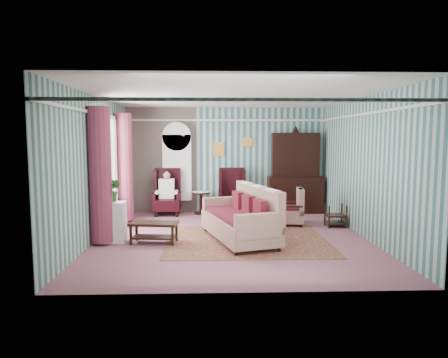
{
  "coord_description": "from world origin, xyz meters",
  "views": [
    {
      "loc": [
        -0.43,
        -8.14,
        2.06
      ],
      "look_at": [
        -0.14,
        0.6,
        1.16
      ],
      "focal_mm": 32.0,
      "sensor_mm": 36.0,
      "label": 1
    }
  ],
  "objects_px": {
    "nest_table": "(336,215)",
    "floral_armchair": "(289,204)",
    "plant_stand": "(111,222)",
    "round_side_table": "(201,203)",
    "sofa": "(239,217)",
    "dresser_hutch": "(295,170)",
    "wingback_left": "(167,192)",
    "coffee_table": "(154,233)",
    "wingback_right": "(232,192)",
    "bookcase": "(177,172)",
    "seated_woman": "(167,193)"
  },
  "relations": [
    {
      "from": "dresser_hutch",
      "to": "wingback_left",
      "type": "bearing_deg",
      "value": -175.59
    },
    {
      "from": "dresser_hutch",
      "to": "wingback_left",
      "type": "xyz_separation_m",
      "value": [
        -3.5,
        -0.27,
        -0.55
      ]
    },
    {
      "from": "wingback_right",
      "to": "coffee_table",
      "type": "bearing_deg",
      "value": -120.59
    },
    {
      "from": "nest_table",
      "to": "plant_stand",
      "type": "xyz_separation_m",
      "value": [
        -4.87,
        -1.2,
        0.13
      ]
    },
    {
      "from": "nest_table",
      "to": "floral_armchair",
      "type": "xyz_separation_m",
      "value": [
        -1.05,
        0.24,
        0.23
      ]
    },
    {
      "from": "round_side_table",
      "to": "floral_armchair",
      "type": "height_order",
      "value": "floral_armchair"
    },
    {
      "from": "dresser_hutch",
      "to": "nest_table",
      "type": "distance_m",
      "value": 2.11
    },
    {
      "from": "bookcase",
      "to": "seated_woman",
      "type": "height_order",
      "value": "bookcase"
    },
    {
      "from": "wingback_right",
      "to": "floral_armchair",
      "type": "height_order",
      "value": "wingback_right"
    },
    {
      "from": "seated_woman",
      "to": "sofa",
      "type": "relative_size",
      "value": 0.53
    },
    {
      "from": "wingback_left",
      "to": "plant_stand",
      "type": "xyz_separation_m",
      "value": [
        -0.8,
        -2.75,
        -0.22
      ]
    },
    {
      "from": "wingback_left",
      "to": "floral_armchair",
      "type": "distance_m",
      "value": 3.29
    },
    {
      "from": "round_side_table",
      "to": "nest_table",
      "type": "xyz_separation_m",
      "value": [
        3.17,
        -1.7,
        -0.03
      ]
    },
    {
      "from": "bookcase",
      "to": "seated_woman",
      "type": "relative_size",
      "value": 1.9
    },
    {
      "from": "dresser_hutch",
      "to": "nest_table",
      "type": "xyz_separation_m",
      "value": [
        0.57,
        -1.82,
        -0.91
      ]
    },
    {
      "from": "dresser_hutch",
      "to": "sofa",
      "type": "xyz_separation_m",
      "value": [
        -1.77,
        -2.99,
        -0.71
      ]
    },
    {
      "from": "nest_table",
      "to": "floral_armchair",
      "type": "relative_size",
      "value": 0.54
    },
    {
      "from": "seated_woman",
      "to": "round_side_table",
      "type": "height_order",
      "value": "seated_woman"
    },
    {
      "from": "nest_table",
      "to": "plant_stand",
      "type": "relative_size",
      "value": 0.68
    },
    {
      "from": "nest_table",
      "to": "sofa",
      "type": "distance_m",
      "value": 2.62
    },
    {
      "from": "nest_table",
      "to": "plant_stand",
      "type": "height_order",
      "value": "plant_stand"
    },
    {
      "from": "dresser_hutch",
      "to": "seated_woman",
      "type": "relative_size",
      "value": 2.0
    },
    {
      "from": "plant_stand",
      "to": "coffee_table",
      "type": "xyz_separation_m",
      "value": [
        0.85,
        -0.12,
        -0.19
      ]
    },
    {
      "from": "dresser_hutch",
      "to": "plant_stand",
      "type": "xyz_separation_m",
      "value": [
        -4.3,
        -3.02,
        -0.78
      ]
    },
    {
      "from": "wingback_right",
      "to": "sofa",
      "type": "xyz_separation_m",
      "value": [
        -0.02,
        -2.72,
        -0.15
      ]
    },
    {
      "from": "wingback_left",
      "to": "seated_woman",
      "type": "relative_size",
      "value": 1.06
    },
    {
      "from": "sofa",
      "to": "coffee_table",
      "type": "xyz_separation_m",
      "value": [
        -1.68,
        -0.14,
        -0.26
      ]
    },
    {
      "from": "nest_table",
      "to": "coffee_table",
      "type": "xyz_separation_m",
      "value": [
        -4.02,
        -1.32,
        -0.06
      ]
    },
    {
      "from": "round_side_table",
      "to": "sofa",
      "type": "height_order",
      "value": "sofa"
    },
    {
      "from": "wingback_left",
      "to": "nest_table",
      "type": "height_order",
      "value": "wingback_left"
    },
    {
      "from": "nest_table",
      "to": "floral_armchair",
      "type": "height_order",
      "value": "floral_armchair"
    },
    {
      "from": "round_side_table",
      "to": "nest_table",
      "type": "bearing_deg",
      "value": -28.2
    },
    {
      "from": "coffee_table",
      "to": "nest_table",
      "type": "bearing_deg",
      "value": 18.17
    },
    {
      "from": "wingback_left",
      "to": "wingback_right",
      "type": "distance_m",
      "value": 1.75
    },
    {
      "from": "bookcase",
      "to": "floral_armchair",
      "type": "height_order",
      "value": "bookcase"
    },
    {
      "from": "round_side_table",
      "to": "seated_woman",
      "type": "bearing_deg",
      "value": -170.54
    },
    {
      "from": "floral_armchair",
      "to": "coffee_table",
      "type": "relative_size",
      "value": 1.08
    },
    {
      "from": "wingback_left",
      "to": "coffee_table",
      "type": "relative_size",
      "value": 1.35
    },
    {
      "from": "coffee_table",
      "to": "round_side_table",
      "type": "bearing_deg",
      "value": 74.35
    },
    {
      "from": "plant_stand",
      "to": "coffee_table",
      "type": "height_order",
      "value": "plant_stand"
    },
    {
      "from": "wingback_left",
      "to": "nest_table",
      "type": "relative_size",
      "value": 2.31
    },
    {
      "from": "plant_stand",
      "to": "round_side_table",
      "type": "bearing_deg",
      "value": 59.62
    },
    {
      "from": "bookcase",
      "to": "seated_woman",
      "type": "distance_m",
      "value": 0.7
    },
    {
      "from": "bookcase",
      "to": "seated_woman",
      "type": "bearing_deg",
      "value": -122.66
    },
    {
      "from": "round_side_table",
      "to": "plant_stand",
      "type": "xyz_separation_m",
      "value": [
        -1.7,
        -2.9,
        0.1
      ]
    },
    {
      "from": "dresser_hutch",
      "to": "round_side_table",
      "type": "xyz_separation_m",
      "value": [
        -2.6,
        -0.12,
        -0.88
      ]
    },
    {
      "from": "seated_woman",
      "to": "coffee_table",
      "type": "relative_size",
      "value": 1.27
    },
    {
      "from": "wingback_left",
      "to": "seated_woman",
      "type": "distance_m",
      "value": 0.04
    },
    {
      "from": "bookcase",
      "to": "nest_table",
      "type": "relative_size",
      "value": 4.15
    },
    {
      "from": "round_side_table",
      "to": "coffee_table",
      "type": "xyz_separation_m",
      "value": [
        -0.85,
        -3.02,
        -0.09
      ]
    }
  ]
}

